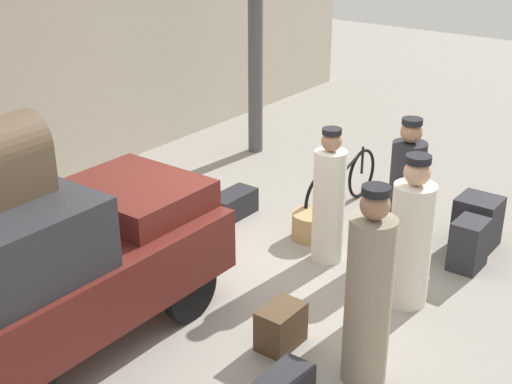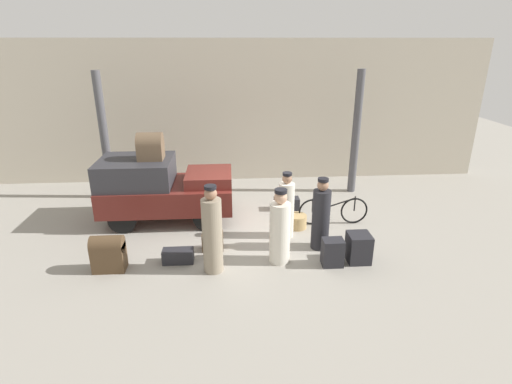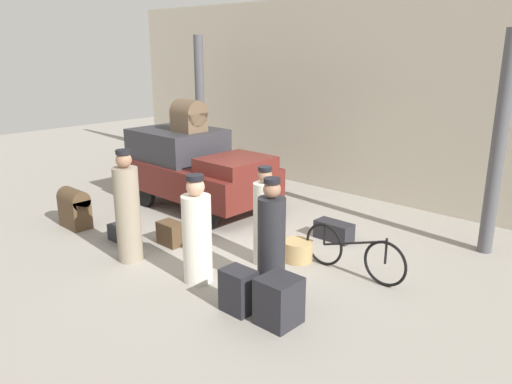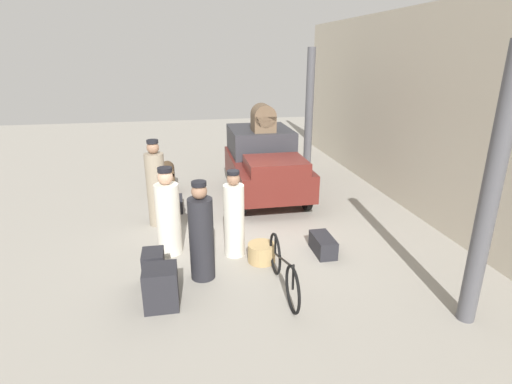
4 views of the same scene
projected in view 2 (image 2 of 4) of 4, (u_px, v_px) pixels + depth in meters
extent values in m
plane|color=gray|center=(249.00, 231.00, 9.91)|extent=(30.00, 30.00, 0.00)
cube|color=beige|center=(242.00, 112.00, 12.91)|extent=(16.00, 0.15, 4.50)
cylinder|color=#4C4C51|center=(104.00, 137.00, 11.41)|extent=(0.24, 0.24, 3.68)
cylinder|color=#4C4C51|center=(356.00, 133.00, 11.89)|extent=(0.24, 0.24, 3.68)
cylinder|color=black|center=(209.00, 195.00, 11.25)|extent=(0.68, 0.12, 0.68)
cylinder|color=black|center=(207.00, 218.00, 9.82)|extent=(0.68, 0.12, 0.68)
cylinder|color=black|center=(136.00, 197.00, 11.12)|extent=(0.68, 0.12, 0.68)
cylinder|color=black|center=(122.00, 220.00, 9.69)|extent=(0.68, 0.12, 0.68)
cube|color=#591E19|center=(168.00, 195.00, 10.35)|extent=(3.31, 1.70, 0.64)
cube|color=#2D2D33|center=(136.00, 172.00, 10.07)|extent=(1.82, 1.56, 0.65)
cube|color=#591E19|center=(209.00, 177.00, 10.25)|extent=(1.16, 1.32, 0.29)
torus|color=black|center=(354.00, 211.00, 10.20)|extent=(0.70, 0.04, 0.70)
torus|color=black|center=(312.00, 212.00, 10.13)|extent=(0.70, 0.04, 0.70)
cylinder|color=black|center=(334.00, 205.00, 10.10)|extent=(1.09, 0.04, 0.38)
cylinder|color=black|center=(313.00, 205.00, 10.06)|extent=(0.04, 0.04, 0.36)
cylinder|color=black|center=(355.00, 204.00, 10.13)|extent=(0.04, 0.04, 0.39)
cylinder|color=tan|center=(297.00, 221.00, 10.03)|extent=(0.49, 0.49, 0.33)
cylinder|color=silver|center=(280.00, 233.00, 8.32)|extent=(0.44, 0.44, 1.33)
sphere|color=tan|center=(281.00, 197.00, 8.04)|extent=(0.27, 0.27, 0.27)
cylinder|color=black|center=(281.00, 191.00, 7.99)|extent=(0.26, 0.26, 0.07)
cylinder|color=silver|center=(286.00, 210.00, 9.42)|extent=(0.37, 0.37, 1.34)
sphere|color=#936B51|center=(287.00, 179.00, 9.14)|extent=(0.23, 0.23, 0.23)
cylinder|color=black|center=(287.00, 174.00, 9.10)|extent=(0.22, 0.22, 0.06)
cylinder|color=gray|center=(212.00, 236.00, 7.94)|extent=(0.40, 0.40, 1.57)
sphere|color=#936B51|center=(211.00, 194.00, 7.62)|extent=(0.25, 0.25, 0.25)
cylinder|color=black|center=(210.00, 187.00, 7.57)|extent=(0.24, 0.24, 0.07)
cylinder|color=#232328|center=(321.00, 220.00, 8.88)|extent=(0.40, 0.40, 1.38)
sphere|color=#936B51|center=(323.00, 185.00, 8.59)|extent=(0.25, 0.25, 0.25)
cylinder|color=black|center=(323.00, 180.00, 8.55)|extent=(0.23, 0.23, 0.07)
cube|color=#4C3823|center=(213.00, 241.00, 8.95)|extent=(0.47, 0.31, 0.41)
cube|color=#232328|center=(359.00, 248.00, 8.46)|extent=(0.47, 0.49, 0.62)
cube|color=#232328|center=(178.00, 256.00, 8.46)|extent=(0.65, 0.30, 0.29)
cube|color=#232328|center=(287.00, 204.00, 11.12)|extent=(0.69, 0.33, 0.33)
cube|color=#232328|center=(333.00, 252.00, 8.31)|extent=(0.43, 0.33, 0.59)
cube|color=#4C3823|center=(109.00, 257.00, 8.13)|extent=(0.64, 0.38, 0.58)
cylinder|color=#4C3823|center=(107.00, 245.00, 8.02)|extent=(0.64, 0.38, 0.38)
cube|color=brown|center=(151.00, 151.00, 9.91)|extent=(0.61, 0.55, 0.40)
cylinder|color=brown|center=(150.00, 143.00, 9.84)|extent=(0.61, 0.55, 0.55)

